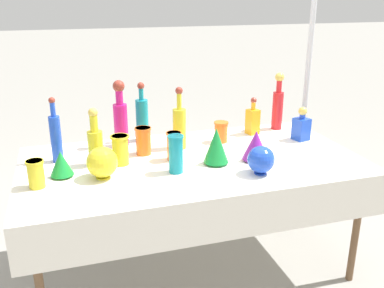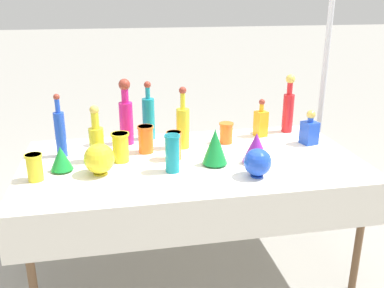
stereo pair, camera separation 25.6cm
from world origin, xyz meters
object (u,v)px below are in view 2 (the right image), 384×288
Objects in this scene: fluted_vase_0 at (215,146)px; tall_bottle_2 at (183,125)px; tall_bottle_0 at (97,140)px; tall_bottle_4 at (126,116)px; slender_vase_0 at (226,132)px; slender_vase_5 at (146,138)px; canopy_pole at (323,87)px; square_decanter_0 at (310,130)px; slender_vase_3 at (172,152)px; slender_vase_4 at (121,146)px; fluted_vase_1 at (61,158)px; round_bowl_0 at (99,159)px; tall_bottle_5 at (149,116)px; cardboard_box_behind_left at (170,174)px; square_decanter_1 at (261,122)px; tall_bottle_1 at (288,107)px; round_bowl_1 at (258,162)px; slender_vase_1 at (35,166)px; slender_vase_2 at (174,145)px; tall_bottle_3 at (60,132)px; fluted_vase_2 at (256,148)px.

tall_bottle_2 is at bearing 112.28° from fluted_vase_0.
tall_bottle_0 reaches higher than fluted_vase_0.
slender_vase_0 is at bearing -10.18° from tall_bottle_4.
canopy_pole reaches higher than slender_vase_5.
tall_bottle_4 is at bearing 169.82° from slender_vase_0.
square_decanter_0 is 0.70m from canopy_pole.
tall_bottle_2 reaches higher than slender_vase_3.
slender_vase_4 reaches higher than slender_vase_5.
square_decanter_0 is at bearing 6.10° from fluted_vase_1.
slender_vase_3 reaches higher than slender_vase_0.
tall_bottle_0 is 0.21m from round_bowl_0.
tall_bottle_0 is at bearing 30.69° from fluted_vase_1.
round_bowl_0 is at bearing -85.74° from tall_bottle_0.
cardboard_box_behind_left is at bearing 71.91° from tall_bottle_5.
slender_vase_0 is (-0.28, -0.10, -0.03)m from square_decanter_1.
square_decanter_0 is 1.59m from fluted_vase_1.
square_decanter_0 is 0.34m from square_decanter_1.
cardboard_box_behind_left is at bearing 66.37° from round_bowl_0.
square_decanter_0 reaches higher than fluted_vase_1.
tall_bottle_0 is 1.15m from square_decanter_1.
tall_bottle_1 is 0.29m from square_decanter_0.
tall_bottle_1 is 1.15m from tall_bottle_4.
round_bowl_1 is at bearing -45.53° from tall_bottle_4.
tall_bottle_0 reaches higher than square_decanter_0.
slender_vase_1 is 0.93× the size of round_bowl_1.
slender_vase_2 is at bearing -152.46° from canopy_pole.
fluted_vase_0 is at bearing 131.55° from round_bowl_1.
square_decanter_1 reaches higher than slender_vase_2.
slender_vase_1 is at bearing -153.01° from slender_vase_5.
tall_bottle_0 is 0.32m from slender_vase_5.
round_bowl_1 is (-0.52, -0.45, -0.01)m from square_decanter_0.
slender_vase_3 is (-0.70, -0.51, 0.01)m from square_decanter_1.
slender_vase_4 is at bearing 163.76° from fluted_vase_0.
slender_vase_4 is 0.35m from fluted_vase_1.
slender_vase_0 is 0.57m from round_bowl_1.
slender_vase_0 is (1.06, 0.05, -0.08)m from tall_bottle_3.
fluted_vase_1 is at bearing 175.36° from fluted_vase_0.
cardboard_box_behind_left is at bearing 127.30° from square_decanter_0.
slender_vase_0 is 0.91m from round_bowl_0.
tall_bottle_0 reaches higher than round_bowl_0.
tall_bottle_0 is 1.49× the size of square_decanter_0.
square_decanter_1 is at bearing 18.79° from slender_vase_1.
tall_bottle_1 is 2.85× the size of fluted_vase_1.
fluted_vase_0 is 0.28m from round_bowl_1.
tall_bottle_4 is at bearing 46.33° from fluted_vase_1.
slender_vase_4 is 1.20× the size of fluted_vase_1.
cardboard_box_behind_left is at bearing 104.40° from fluted_vase_2.
square_decanter_0 is 1.01m from slender_vase_3.
fluted_vase_2 is (1.12, -0.09, 0.02)m from fluted_vase_1.
slender_vase_5 reaches higher than cardboard_box_behind_left.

